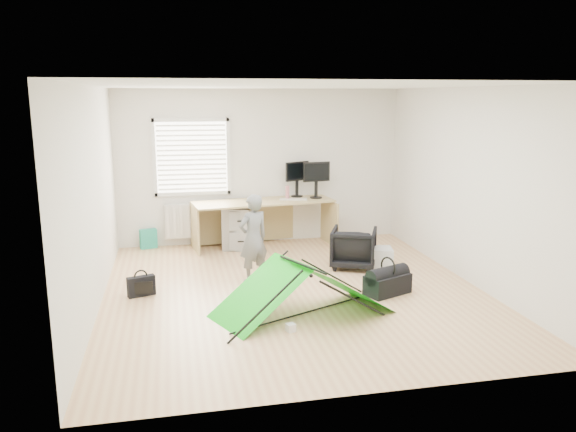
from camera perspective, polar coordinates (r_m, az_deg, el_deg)
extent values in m
plane|color=tan|center=(7.64, 0.62, -7.61)|extent=(5.50, 5.50, 0.00)
cube|color=silver|center=(9.97, -2.78, 5.02)|extent=(5.00, 0.02, 2.70)
cube|color=silver|center=(9.79, -9.74, 5.91)|extent=(1.20, 0.06, 1.20)
cube|color=silver|center=(9.93, -9.51, -0.44)|extent=(1.00, 0.12, 0.60)
cube|color=tan|center=(9.71, -2.49, -0.82)|extent=(2.47, 1.06, 0.82)
cube|color=#949698|center=(9.73, -5.03, -1.10)|extent=(0.63, 0.73, 0.72)
cube|color=black|center=(9.98, 0.91, 3.28)|extent=(0.48, 0.30, 0.46)
cube|color=black|center=(9.86, 2.87, 3.18)|extent=(0.50, 0.18, 0.47)
cube|color=beige|center=(9.71, 0.55, 1.72)|extent=(0.50, 0.25, 0.02)
cylinder|color=#B4656D|center=(9.73, -0.06, 2.39)|extent=(0.08, 0.08, 0.24)
imported|color=black|center=(8.63, 6.69, -3.22)|extent=(0.87, 0.88, 0.61)
imported|color=slate|center=(7.84, -3.55, -2.30)|extent=(0.54, 0.47, 1.26)
cube|color=silver|center=(8.78, 8.84, -4.13)|extent=(0.57, 0.46, 0.29)
cube|color=teal|center=(9.96, -14.00, -2.26)|extent=(0.31, 0.20, 0.33)
cube|color=black|center=(7.66, -14.68, -6.90)|extent=(0.37, 0.21, 0.27)
cube|color=silver|center=(6.37, 0.28, -11.28)|extent=(0.11, 0.11, 0.09)
cube|color=black|center=(7.60, 10.06, -6.84)|extent=(0.68, 0.52, 0.27)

